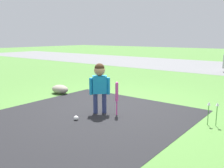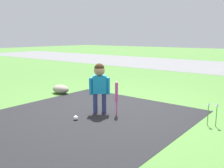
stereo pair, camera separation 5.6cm
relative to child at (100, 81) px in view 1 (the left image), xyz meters
name	(u,v)px [view 1 (the left image)]	position (x,y,z in m)	size (l,w,h in m)	color
ground_plane	(117,107)	(0.01, 0.55, -0.66)	(60.00, 60.00, 0.00)	#477533
driveway_strip	(10,145)	(-0.02, -1.95, -0.65)	(3.58, 7.00, 0.01)	black
child	(100,81)	(0.00, 0.00, 0.00)	(0.32, 0.30, 1.01)	navy
baseball_bat	(117,94)	(0.34, 0.11, -0.22)	(0.06, 0.06, 0.67)	#E54CA5
sports_ball	(76,118)	(-0.07, -0.60, -0.61)	(0.09, 0.09, 0.09)	white
edging_rock	(60,89)	(-2.01, 0.69, -0.54)	(0.51, 0.36, 0.24)	gray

